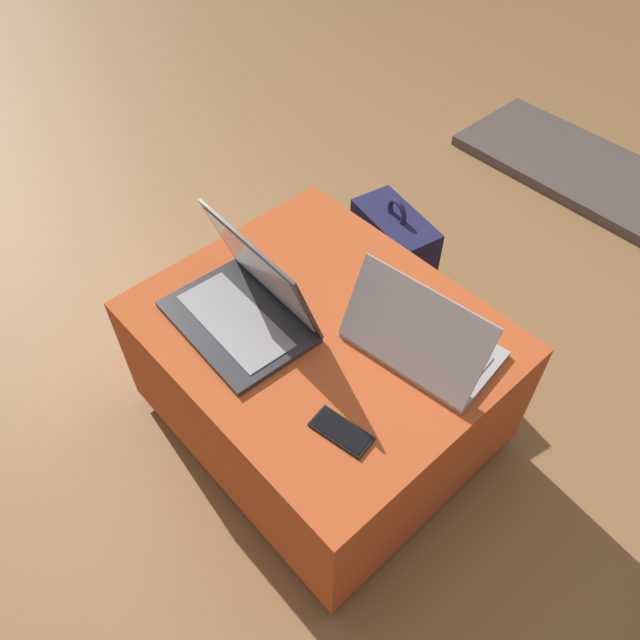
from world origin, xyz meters
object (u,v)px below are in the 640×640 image
Objects in this scene: laptop_near at (245,304)px; backpack at (392,270)px; laptop_far at (420,339)px; cell_phone at (341,431)px.

laptop_near is 0.67m from backpack.
laptop_near is at bearing 26.14° from laptop_far.
cell_phone is 0.82m from backpack.
laptop_far is at bearing 35.93° from laptop_near.
laptop_near is 0.44m from laptop_far.
cell_phone is (0.04, -0.30, -0.04)m from laptop_far.
laptop_far is at bearing 177.23° from cell_phone.
laptop_far is 2.56× the size of cell_phone.
laptop_near is 2.56× the size of cell_phone.
laptop_near is 0.42m from cell_phone.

